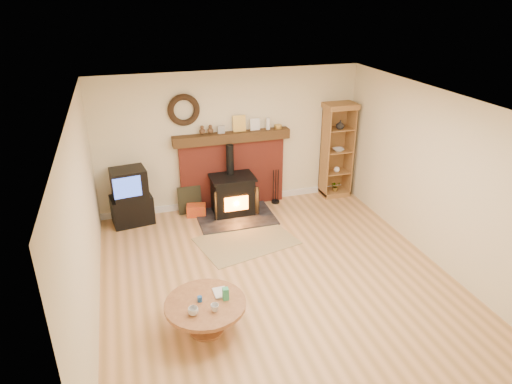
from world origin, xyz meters
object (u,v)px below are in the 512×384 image
object	(u,v)px
curio_cabinet	(336,150)
coffee_table	(206,308)
wood_stove	(233,196)
tv_unit	(131,198)

from	to	relation	value
curio_cabinet	coffee_table	xyz separation A→B (m)	(-3.32, -3.31, -0.61)
wood_stove	curio_cabinet	bearing A→B (deg)	7.20
tv_unit	curio_cabinet	world-z (taller)	curio_cabinet
wood_stove	curio_cabinet	distance (m)	2.30
curio_cabinet	coffee_table	bearing A→B (deg)	-135.10
tv_unit	curio_cabinet	distance (m)	4.07
wood_stove	coffee_table	bearing A→B (deg)	-110.14
wood_stove	tv_unit	distance (m)	1.84
tv_unit	coffee_table	xyz separation A→B (m)	(0.72, -3.22, -0.15)
tv_unit	coffee_table	bearing A→B (deg)	-77.43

